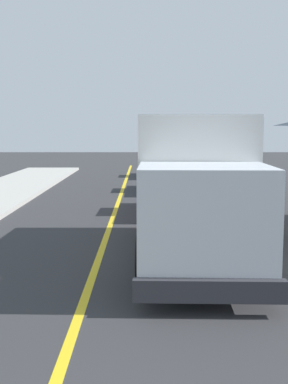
# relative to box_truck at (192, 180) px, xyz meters

# --- Properties ---
(centre_line_yellow) EXTENTS (0.16, 56.00, 0.01)m
(centre_line_yellow) POSITION_rel_box_truck_xyz_m (-2.16, 0.24, -1.76)
(centre_line_yellow) COLOR gold
(centre_line_yellow) RESTS_ON ground
(box_truck) EXTENTS (2.60, 7.24, 3.20)m
(box_truck) POSITION_rel_box_truck_xyz_m (0.00, 0.00, 0.00)
(box_truck) COLOR silver
(box_truck) RESTS_ON ground
(parked_car_near) EXTENTS (1.85, 4.42, 1.67)m
(parked_car_near) POSITION_rel_box_truck_xyz_m (0.03, 6.00, -0.97)
(parked_car_near) COLOR maroon
(parked_car_near) RESTS_ON ground
(parked_car_mid) EXTENTS (1.81, 4.40, 1.67)m
(parked_car_mid) POSITION_rel_box_truck_xyz_m (0.13, 12.05, -0.97)
(parked_car_mid) COLOR black
(parked_car_mid) RESTS_ON ground
(parked_car_far) EXTENTS (1.82, 4.41, 1.67)m
(parked_car_far) POSITION_rel_box_truck_xyz_m (0.10, 19.19, -0.97)
(parked_car_far) COLOR silver
(parked_car_far) RESTS_ON ground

